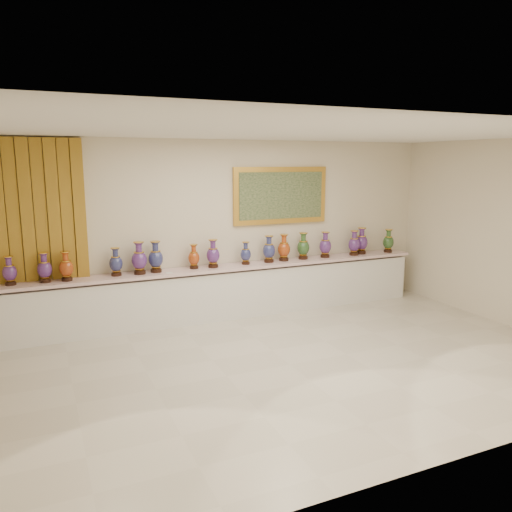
{
  "coord_description": "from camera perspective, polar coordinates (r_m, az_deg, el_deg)",
  "views": [
    {
      "loc": [
        -2.92,
        -5.48,
        2.63
      ],
      "look_at": [
        0.27,
        1.7,
        1.15
      ],
      "focal_mm": 35.0,
      "sensor_mm": 36.0,
      "label": 1
    }
  ],
  "objects": [
    {
      "name": "vase_6",
      "position": [
        8.25,
        -7.12,
        -0.19
      ],
      "size": [
        0.25,
        0.25,
        0.41
      ],
      "rotation": [
        0.0,
        0.0,
        0.4
      ],
      "color": "black",
      "rests_on": "counter"
    },
    {
      "name": "vase_1",
      "position": [
        7.88,
        -23.01,
        -1.37
      ],
      "size": [
        0.23,
        0.23,
        0.44
      ],
      "rotation": [
        0.0,
        0.0,
        0.13
      ],
      "color": "black",
      "rests_on": "counter"
    },
    {
      "name": "counter",
      "position": [
        8.56,
        -3.18,
        -4.16
      ],
      "size": [
        7.28,
        0.48,
        0.9
      ],
      "color": "white",
      "rests_on": "ground"
    },
    {
      "name": "vase_3",
      "position": [
        7.97,
        -15.72,
        -0.79
      ],
      "size": [
        0.23,
        0.23,
        0.44
      ],
      "rotation": [
        0.0,
        0.0,
        0.14
      ],
      "color": "black",
      "rests_on": "counter"
    },
    {
      "name": "label_card",
      "position": [
        8.02,
        -9.89,
        -1.9
      ],
      "size": [
        0.1,
        0.06,
        0.0
      ],
      "primitive_type": "cube",
      "color": "white",
      "rests_on": "counter"
    },
    {
      "name": "vase_5",
      "position": [
        8.07,
        -11.39,
        -0.26
      ],
      "size": [
        0.29,
        0.29,
        0.5
      ],
      "rotation": [
        0.0,
        0.0,
        0.33
      ],
      "color": "black",
      "rests_on": "counter"
    },
    {
      "name": "vase_11",
      "position": [
        9.03,
        5.42,
        1.01
      ],
      "size": [
        0.29,
        0.29,
        0.48
      ],
      "rotation": [
        0.0,
        0.0,
        0.37
      ],
      "color": "black",
      "rests_on": "counter"
    },
    {
      "name": "vase_10",
      "position": [
        8.85,
        3.21,
        0.82
      ],
      "size": [
        0.23,
        0.23,
        0.48
      ],
      "rotation": [
        0.0,
        0.0,
        -0.04
      ],
      "color": "black",
      "rests_on": "counter"
    },
    {
      "name": "vase_13",
      "position": [
        9.55,
        11.15,
        1.34
      ],
      "size": [
        0.25,
        0.25,
        0.47
      ],
      "rotation": [
        0.0,
        0.0,
        0.18
      ],
      "color": "black",
      "rests_on": "counter"
    },
    {
      "name": "vase_9",
      "position": [
        8.7,
        1.49,
        0.65
      ],
      "size": [
        0.22,
        0.22,
        0.47
      ],
      "rotation": [
        0.0,
        0.0,
        -0.02
      ],
      "color": "black",
      "rests_on": "counter"
    },
    {
      "name": "vase_0",
      "position": [
        7.91,
        -26.34,
        -1.67
      ],
      "size": [
        0.22,
        0.22,
        0.42
      ],
      "rotation": [
        0.0,
        0.0,
        -0.16
      ],
      "color": "black",
      "rests_on": "counter"
    },
    {
      "name": "vase_2",
      "position": [
        7.86,
        -20.87,
        -1.25
      ],
      "size": [
        0.21,
        0.21,
        0.44
      ],
      "rotation": [
        0.0,
        0.0,
        0.04
      ],
      "color": "black",
      "rests_on": "counter"
    },
    {
      "name": "vase_15",
      "position": [
        10.01,
        14.88,
        1.56
      ],
      "size": [
        0.27,
        0.27,
        0.45
      ],
      "rotation": [
        0.0,
        0.0,
        0.41
      ],
      "color": "black",
      "rests_on": "counter"
    },
    {
      "name": "vase_4",
      "position": [
        7.99,
        -13.2,
        -0.41
      ],
      "size": [
        0.29,
        0.29,
        0.51
      ],
      "rotation": [
        0.0,
        0.0,
        0.23
      ],
      "color": "black",
      "rests_on": "counter"
    },
    {
      "name": "vase_14",
      "position": [
        9.72,
        11.96,
        1.57
      ],
      "size": [
        0.29,
        0.29,
        0.5
      ],
      "rotation": [
        0.0,
        0.0,
        0.27
      ],
      "color": "black",
      "rests_on": "counter"
    },
    {
      "name": "room",
      "position": [
        8.01,
        -19.81,
        2.59
      ],
      "size": [
        8.0,
        8.0,
        8.0
      ],
      "color": "beige",
      "rests_on": "ground"
    },
    {
      "name": "ground",
      "position": [
        6.74,
        3.89,
        -12.29
      ],
      "size": [
        8.0,
        8.0,
        0.0
      ],
      "primitive_type": "plane",
      "color": "beige",
      "rests_on": "ground"
    },
    {
      "name": "vase_8",
      "position": [
        8.54,
        -1.19,
        0.21
      ],
      "size": [
        0.2,
        0.2,
        0.39
      ],
      "rotation": [
        0.0,
        0.0,
        -0.13
      ],
      "color": "black",
      "rests_on": "counter"
    },
    {
      "name": "vase_12",
      "position": [
        9.24,
        7.92,
        1.15
      ],
      "size": [
        0.28,
        0.28,
        0.47
      ],
      "rotation": [
        0.0,
        0.0,
        0.32
      ],
      "color": "black",
      "rests_on": "counter"
    },
    {
      "name": "vase_7",
      "position": [
        8.3,
        -4.93,
        0.13
      ],
      "size": [
        0.28,
        0.28,
        0.47
      ],
      "rotation": [
        0.0,
        0.0,
        0.38
      ],
      "color": "black",
      "rests_on": "counter"
    }
  ]
}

